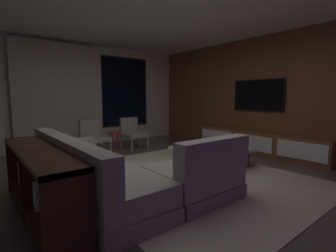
{
  "coord_description": "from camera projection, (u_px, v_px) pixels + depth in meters",
  "views": [
    {
      "loc": [
        -2.31,
        -2.92,
        1.3
      ],
      "look_at": [
        0.72,
        0.83,
        0.73
      ],
      "focal_mm": 26.24,
      "sensor_mm": 36.0,
      "label": 1
    }
  ],
  "objects": [
    {
      "name": "floor",
      "position": [
        166.0,
        181.0,
        3.85
      ],
      "size": [
        9.2,
        9.2,
        0.0
      ],
      "primitive_type": "plane",
      "color": "#564C44"
    },
    {
      "name": "back_wall_with_window",
      "position": [
        79.0,
        96.0,
        6.45
      ],
      "size": [
        6.6,
        0.3,
        2.7
      ],
      "color": "silver",
      "rests_on": "floor"
    },
    {
      "name": "media_wall",
      "position": [
        270.0,
        95.0,
        5.6
      ],
      "size": [
        0.12,
        7.8,
        2.7
      ],
      "color": "brown",
      "rests_on": "floor"
    },
    {
      "name": "ceiling",
      "position": [
        165.0,
        0.0,
        3.53
      ],
      "size": [
        8.2,
        8.2,
        0.0
      ],
      "primitive_type": "plane",
      "color": "silver"
    },
    {
      "name": "area_rug",
      "position": [
        186.0,
        177.0,
        3.99
      ],
      "size": [
        3.2,
        3.8,
        0.01
      ],
      "primitive_type": "cube",
      "color": "beige",
      "rests_on": "floor"
    },
    {
      "name": "sectional_couch",
      "position": [
        121.0,
        176.0,
        3.16
      ],
      "size": [
        1.98,
        2.5,
        0.82
      ],
      "color": "gray",
      "rests_on": "floor"
    },
    {
      "name": "coffee_table",
      "position": [
        211.0,
        156.0,
        4.64
      ],
      "size": [
        1.16,
        1.16,
        0.36
      ],
      "color": "#3A2114",
      "rests_on": "floor"
    },
    {
      "name": "book_stack_on_coffee_table",
      "position": [
        209.0,
        147.0,
        4.51
      ],
      "size": [
        0.29,
        0.22,
        0.06
      ],
      "color": "#8CCB8F",
      "rests_on": "coffee_table"
    },
    {
      "name": "accent_chair_near_window",
      "position": [
        132.0,
        131.0,
        6.25
      ],
      "size": [
        0.57,
        0.59,
        0.78
      ],
      "color": "#B2ADA0",
      "rests_on": "floor"
    },
    {
      "name": "accent_chair_by_curtain",
      "position": [
        93.0,
        135.0,
        5.62
      ],
      "size": [
        0.61,
        0.63,
        0.78
      ],
      "color": "#B2ADA0",
      "rests_on": "floor"
    },
    {
      "name": "side_stool",
      "position": [
        114.0,
        135.0,
        6.03
      ],
      "size": [
        0.32,
        0.32,
        0.46
      ],
      "color": "red",
      "rests_on": "floor"
    },
    {
      "name": "media_console",
      "position": [
        259.0,
        143.0,
        5.59
      ],
      "size": [
        0.46,
        3.1,
        0.52
      ],
      "color": "brown",
      "rests_on": "floor"
    },
    {
      "name": "mounted_tv",
      "position": [
        258.0,
        95.0,
        5.73
      ],
      "size": [
        0.05,
        1.26,
        0.72
      ],
      "color": "black"
    },
    {
      "name": "console_table_behind_couch",
      "position": [
        40.0,
        179.0,
        2.67
      ],
      "size": [
        0.4,
        2.1,
        0.74
      ],
      "color": "#3A2114",
      "rests_on": "floor"
    }
  ]
}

